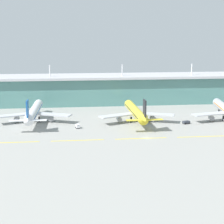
% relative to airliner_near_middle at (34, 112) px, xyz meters
% --- Properties ---
extents(ground_plane, '(600.00, 600.00, 0.00)m').
position_rel_airliner_near_middle_xyz_m(ground_plane, '(63.81, -44.61, -6.45)').
color(ground_plane, gray).
extents(terminal_building, '(288.00, 34.00, 31.60)m').
position_rel_airliner_near_middle_xyz_m(terminal_building, '(63.81, 58.33, 5.06)').
color(terminal_building, slate).
rests_on(terminal_building, ground).
extents(airliner_near_middle, '(48.79, 63.93, 18.90)m').
position_rel_airliner_near_middle_xyz_m(airliner_near_middle, '(0.00, 0.00, 0.00)').
color(airliner_near_middle, white).
rests_on(airliner_near_middle, ground).
extents(airliner_center, '(48.79, 61.25, 18.90)m').
position_rel_airliner_near_middle_xyz_m(airliner_center, '(64.44, -7.04, -0.00)').
color(airliner_center, yellow).
rests_on(airliner_center, ground).
extents(taxiway_stripe_west, '(28.00, 0.70, 0.04)m').
position_rel_airliner_near_middle_xyz_m(taxiway_stripe_west, '(-7.19, -45.03, -6.43)').
color(taxiway_stripe_west, yellow).
rests_on(taxiway_stripe_west, ground).
extents(taxiway_stripe_mid_west, '(28.00, 0.70, 0.04)m').
position_rel_airliner_near_middle_xyz_m(taxiway_stripe_mid_west, '(26.81, -45.03, -6.43)').
color(taxiway_stripe_mid_west, yellow).
rests_on(taxiway_stripe_mid_west, ground).
extents(taxiway_stripe_centre, '(28.00, 0.70, 0.04)m').
position_rel_airliner_near_middle_xyz_m(taxiway_stripe_centre, '(60.81, -45.03, -6.43)').
color(taxiway_stripe_centre, yellow).
rests_on(taxiway_stripe_centre, ground).
extents(taxiway_stripe_mid_east, '(28.00, 0.70, 0.04)m').
position_rel_airliner_near_middle_xyz_m(taxiway_stripe_mid_east, '(94.81, -45.03, -6.43)').
color(taxiway_stripe_mid_east, yellow).
rests_on(taxiway_stripe_mid_east, ground).
extents(pushback_tug, '(4.95, 3.72, 1.85)m').
position_rel_airliner_near_middle_xyz_m(pushback_tug, '(94.89, -15.97, -5.35)').
color(pushback_tug, '#333842').
rests_on(pushback_tug, ground).
extents(baggage_cart, '(2.89, 3.97, 2.48)m').
position_rel_airliner_near_middle_xyz_m(baggage_cart, '(27.20, -19.55, -5.19)').
color(baggage_cart, silver).
rests_on(baggage_cart, ground).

